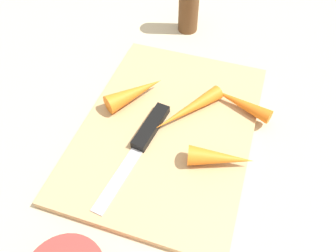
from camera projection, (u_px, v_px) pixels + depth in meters
name	position (u px, v px, depth m)	size (l,w,h in m)	color
ground_plane	(168.00, 131.00, 0.53)	(1.40, 1.40, 0.00)	#C6B793
cutting_board	(168.00, 128.00, 0.52)	(0.36, 0.26, 0.01)	tan
knife	(147.00, 133.00, 0.50)	(0.20, 0.05, 0.01)	#B7B7BC
carrot_long	(239.00, 102.00, 0.53)	(0.02, 0.02, 0.11)	orange
carrot_shortest	(221.00, 158.00, 0.46)	(0.03, 0.03, 0.09)	orange
carrot_short	(135.00, 92.00, 0.54)	(0.03, 0.03, 0.10)	orange
carrot_longest	(188.00, 109.00, 0.52)	(0.02, 0.02, 0.13)	orange
pepper_grinder	(189.00, 1.00, 0.65)	(0.04, 0.04, 0.13)	brown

